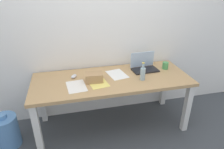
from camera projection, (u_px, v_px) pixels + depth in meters
The scene contains 12 objects.
ground_plane at pixel (112, 124), 2.81m from camera, with size 8.00×8.00×0.00m, color #42474C.
back_wall at pixel (104, 24), 2.63m from camera, with size 5.20×0.08×2.60m, color white.
desk at pixel (112, 84), 2.53m from camera, with size 1.95×0.76×0.73m.
laptop_right at pixel (144, 66), 2.71m from camera, with size 0.35×0.24×0.23m.
beer_bottle at pixel (143, 73), 2.42m from camera, with size 0.06×0.06×0.23m.
computer_mouse at pixel (74, 76), 2.50m from camera, with size 0.06×0.10×0.03m, color silver.
cardboard_box at pixel (94, 77), 2.40m from camera, with size 0.20×0.14×0.11m, color tan.
coffee_mug at pixel (165, 65), 2.73m from camera, with size 0.08×0.08×0.10m, color #4C9E56.
paper_sheet_front_left at pixel (76, 86), 2.30m from camera, with size 0.21×0.30×0.00m, color white.
paper_sheet_near_back at pixel (117, 74), 2.59m from camera, with size 0.21×0.30×0.00m, color white.
paper_yellow_folder at pixel (98, 82), 2.39m from camera, with size 0.21×0.30×0.00m, color #F4E06B.
water_cooler_jug at pixel (6, 131), 2.39m from camera, with size 0.30×0.30×0.45m.
Camera 1 is at (-0.52, -2.17, 1.85)m, focal length 32.15 mm.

